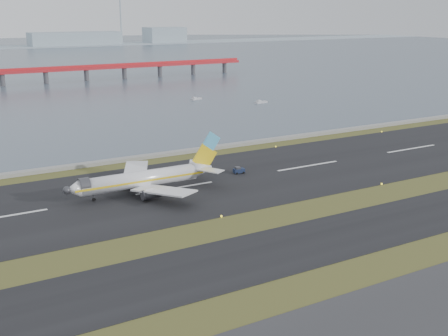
{
  "coord_description": "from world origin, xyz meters",
  "views": [
    {
      "loc": [
        -53.36,
        -86.67,
        40.92
      ],
      "look_at": [
        8.93,
        22.0,
        5.78
      ],
      "focal_mm": 45.0,
      "sensor_mm": 36.0,
      "label": 1
    }
  ],
  "objects": [
    {
      "name": "ground",
      "position": [
        0.0,
        0.0,
        0.0
      ],
      "size": [
        1000.0,
        1000.0,
        0.0
      ],
      "primitive_type": "plane",
      "color": "#384819",
      "rests_on": "ground"
    },
    {
      "name": "workboat_far",
      "position": [
        67.56,
        151.17,
        0.46
      ],
      "size": [
        6.24,
        3.76,
        1.45
      ],
      "rotation": [
        0.0,
        0.0,
        0.34
      ],
      "color": "#BCBCC0",
      "rests_on": "ground"
    },
    {
      "name": "taxiway_strip",
      "position": [
        0.0,
        -12.0,
        0.05
      ],
      "size": [
        1000.0,
        18.0,
        0.1
      ],
      "primitive_type": "cube",
      "color": "black",
      "rests_on": "ground"
    },
    {
      "name": "red_pier",
      "position": [
        20.0,
        250.0,
        7.28
      ],
      "size": [
        260.0,
        5.0,
        10.2
      ],
      "color": "red",
      "rests_on": "ground"
    },
    {
      "name": "pushback_tug",
      "position": [
        19.83,
        33.27,
        0.89
      ],
      "size": [
        2.98,
        1.91,
        1.82
      ],
      "rotation": [
        0.0,
        0.0,
        -0.09
      ],
      "color": "#16213E",
      "rests_on": "ground"
    },
    {
      "name": "seawall",
      "position": [
        0.0,
        60.0,
        0.5
      ],
      "size": [
        1000.0,
        2.5,
        1.0
      ],
      "primitive_type": "cube",
      "color": "gray",
      "rests_on": "ground"
    },
    {
      "name": "airliner",
      "position": [
        -7.19,
        30.36,
        3.46
      ],
      "size": [
        38.52,
        32.89,
        12.8
      ],
      "color": "white",
      "rests_on": "ground"
    },
    {
      "name": "workboat_near",
      "position": [
        88.78,
        127.32,
        0.5
      ],
      "size": [
        6.83,
        3.21,
        1.59
      ],
      "rotation": [
        0.0,
        0.0,
        0.18
      ],
      "color": "#BCBCC0",
      "rests_on": "ground"
    },
    {
      "name": "runway_strip",
      "position": [
        0.0,
        30.0,
        0.05
      ],
      "size": [
        1000.0,
        45.0,
        0.1
      ],
      "primitive_type": "cube",
      "color": "black",
      "rests_on": "ground"
    }
  ]
}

